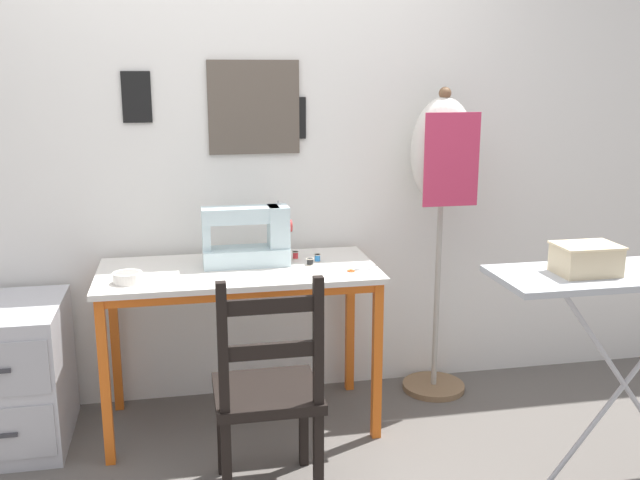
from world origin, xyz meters
TOP-DOWN VIEW (x-y plane):
  - ground_plane at (0.00, 0.00)m, footprint 14.00×14.00m
  - wall_back at (0.00, 0.66)m, footprint 10.00×0.07m
  - sewing_table at (0.00, 0.28)m, footprint 1.24×0.59m
  - sewing_machine at (0.06, 0.34)m, footprint 0.40×0.16m
  - fabric_bowl at (-0.47, 0.16)m, footprint 0.12×0.12m
  - scissors at (0.52, 0.15)m, footprint 0.15×0.07m
  - thread_spool_near_machine at (0.28, 0.41)m, footprint 0.03×0.03m
  - thread_spool_mid_table at (0.33, 0.29)m, footprint 0.03×0.03m
  - thread_spool_far_edge at (0.37, 0.34)m, footprint 0.03×0.03m
  - wooden_chair at (0.05, -0.32)m, footprint 0.40×0.38m
  - filing_cabinet at (-0.98, 0.31)m, footprint 0.42×0.58m
  - dress_form at (1.01, 0.46)m, footprint 0.32×0.32m
  - ironing_board at (1.41, -0.53)m, footprint 1.08×0.37m
  - storage_box at (1.20, -0.53)m, footprint 0.23×0.16m

SIDE VIEW (x-z plane):
  - ground_plane at x=0.00m, z-range 0.00..0.00m
  - filing_cabinet at x=-0.98m, z-range 0.00..0.64m
  - wooden_chair at x=0.05m, z-range -0.03..0.88m
  - sewing_table at x=0.00m, z-range 0.29..1.05m
  - scissors at x=0.52m, z-range 0.75..0.76m
  - thread_spool_mid_table at x=0.33m, z-range 0.75..0.79m
  - thread_spool_near_machine at x=0.28m, z-range 0.75..0.79m
  - thread_spool_far_edge at x=0.37m, z-range 0.75..0.79m
  - fabric_bowl at x=-0.47m, z-range 0.76..0.80m
  - ironing_board at x=1.41m, z-range 0.40..1.30m
  - sewing_machine at x=0.06m, z-range 0.73..1.03m
  - storage_box at x=1.20m, z-range 0.90..1.01m
  - dress_form at x=1.01m, z-range 0.37..1.91m
  - wall_back at x=0.00m, z-range 0.00..2.55m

